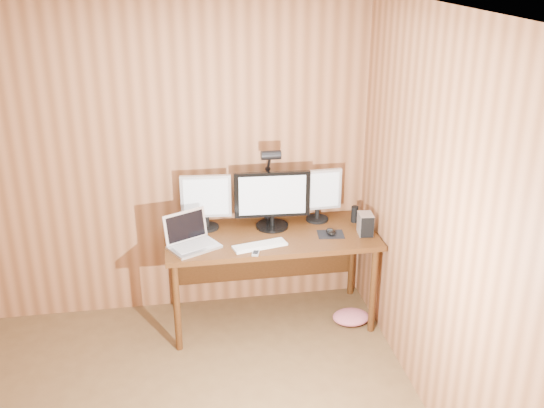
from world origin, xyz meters
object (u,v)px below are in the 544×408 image
object	(u,v)px
monitor_right	(318,194)
hard_drive	(365,224)
desk	(269,245)
monitor_left	(206,200)
mouse	(331,232)
desk_lamp	(269,174)
monitor_center	(272,199)
keyboard	(260,245)
speaker	(355,214)
laptop	(190,238)
phone	(256,253)

from	to	relation	value
monitor_right	hard_drive	xyz separation A→B (m)	(0.30, -0.31, -0.15)
desk	monitor_left	world-z (taller)	monitor_left
hard_drive	mouse	bearing A→B (deg)	178.42
monitor_left	desk	bearing A→B (deg)	-9.31
desk_lamp	desk	bearing A→B (deg)	-86.76
monitor_left	hard_drive	world-z (taller)	monitor_left
monitor_left	monitor_center	bearing A→B (deg)	-1.91
monitor_center	keyboard	xyz separation A→B (m)	(-0.15, -0.33, -0.23)
monitor_right	speaker	distance (m)	0.34
laptop	keyboard	bearing A→B (deg)	-38.38
desk	mouse	distance (m)	0.49
hard_drive	monitor_left	bearing A→B (deg)	170.99
desk	hard_drive	size ratio (longest dim) A/B	9.74
monitor_center	hard_drive	world-z (taller)	monitor_center
monitor_left	keyboard	distance (m)	0.57
desk	monitor_left	bearing A→B (deg)	165.68
keyboard	monitor_left	bearing A→B (deg)	119.82
laptop	mouse	bearing A→B (deg)	-26.21
mouse	monitor_center	bearing A→B (deg)	156.40
monitor_center	desk_lamp	xyz separation A→B (m)	(-0.00, 0.09, 0.17)
keyboard	speaker	distance (m)	0.87
monitor_right	mouse	world-z (taller)	monitor_right
desk_lamp	monitor_right	bearing A→B (deg)	9.67
hard_drive	speaker	distance (m)	0.23
monitor_right	phone	bearing A→B (deg)	-141.20
monitor_center	speaker	size ratio (longest dim) A/B	4.43
monitor_center	desk_lamp	world-z (taller)	desk_lamp
desk	monitor_left	xyz separation A→B (m)	(-0.47, 0.12, 0.36)
laptop	desk	bearing A→B (deg)	-11.76
phone	desk_lamp	distance (m)	0.69
desk	monitor_center	size ratio (longest dim) A/B	2.75
desk	monitor_left	size ratio (longest dim) A/B	3.69
monitor_right	mouse	xyz separation A→B (m)	(0.04, -0.28, -0.20)
mouse	speaker	world-z (taller)	speaker
monitor_center	desk_lamp	bearing A→B (deg)	96.08
monitor_center	monitor_right	bearing A→B (deg)	14.06
phone	hard_drive	bearing A→B (deg)	28.80
monitor_left	speaker	size ratio (longest dim) A/B	3.30
desk	hard_drive	xyz separation A→B (m)	(0.71, -0.18, 0.20)
monitor_left	phone	size ratio (longest dim) A/B	4.24
phone	speaker	xyz separation A→B (m)	(0.85, 0.43, 0.06)
monitor_center	laptop	bearing A→B (deg)	-157.25
keyboard	desk_lamp	xyz separation A→B (m)	(0.14, 0.42, 0.40)
monitor_right	desk_lamp	size ratio (longest dim) A/B	0.65
monitor_center	mouse	distance (m)	0.51
desk	hard_drive	distance (m)	0.76
mouse	speaker	xyz separation A→B (m)	(0.24, 0.20, 0.04)
laptop	desk_lamp	xyz separation A→B (m)	(0.64, 0.32, 0.34)
mouse	hard_drive	size ratio (longest dim) A/B	0.69
mouse	phone	size ratio (longest dim) A/B	1.11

